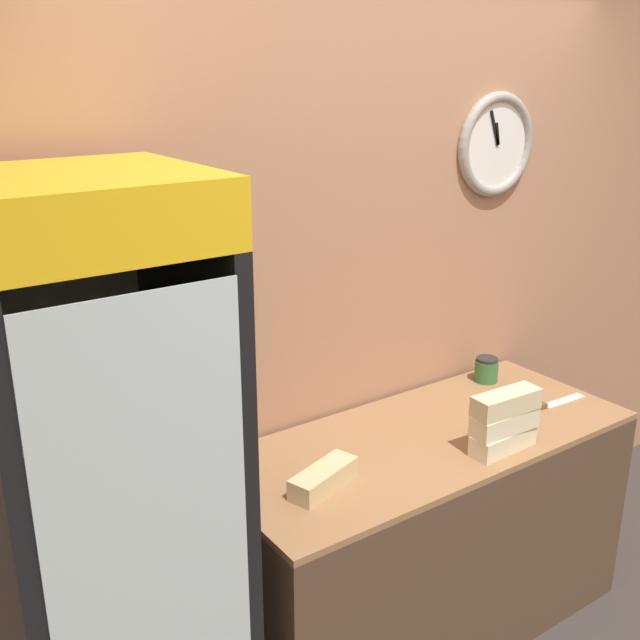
{
  "coord_description": "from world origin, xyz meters",
  "views": [
    {
      "loc": [
        -1.81,
        -0.97,
        2.22
      ],
      "look_at": [
        -0.52,
        0.87,
        1.45
      ],
      "focal_mm": 42.0,
      "sensor_mm": 36.0,
      "label": 1
    }
  ],
  "objects": [
    {
      "name": "wall_back",
      "position": [
        0.01,
        1.3,
        1.36
      ],
      "size": [
        5.2,
        0.1,
        2.7
      ],
      "color": "#AD7A5B",
      "rests_on": "ground_plane"
    },
    {
      "name": "prep_counter",
      "position": [
        0.0,
        0.9,
        0.44
      ],
      "size": [
        1.68,
        0.7,
        0.87
      ],
      "color": "#4C3828",
      "rests_on": "ground_plane"
    },
    {
      "name": "beverage_cooler",
      "position": [
        -1.25,
        0.95,
        1.07
      ],
      "size": [
        0.63,
        0.7,
        1.98
      ],
      "color": "black",
      "rests_on": "ground_plane"
    },
    {
      "name": "sandwich_stack_bottom",
      "position": [
        0.15,
        0.66,
        0.91
      ],
      "size": [
        0.28,
        0.1,
        0.08
      ],
      "color": "beige",
      "rests_on": "prep_counter"
    },
    {
      "name": "sandwich_stack_middle",
      "position": [
        0.15,
        0.66,
        0.99
      ],
      "size": [
        0.28,
        0.1,
        0.08
      ],
      "color": "beige",
      "rests_on": "sandwich_stack_bottom"
    },
    {
      "name": "sandwich_stack_top",
      "position": [
        0.15,
        0.66,
        1.07
      ],
      "size": [
        0.28,
        0.11,
        0.08
      ],
      "color": "beige",
      "rests_on": "sandwich_stack_middle"
    },
    {
      "name": "sandwich_flat_left",
      "position": [
        -0.54,
        0.82,
        0.91
      ],
      "size": [
        0.29,
        0.17,
        0.07
      ],
      "color": "tan",
      "rests_on": "prep_counter"
    },
    {
      "name": "chefs_knife",
      "position": [
        0.58,
        0.8,
        0.88
      ],
      "size": [
        0.34,
        0.06,
        0.02
      ],
      "color": "silver",
      "rests_on": "prep_counter"
    },
    {
      "name": "condiment_jar",
      "position": [
        0.57,
        1.14,
        0.93
      ],
      "size": [
        0.1,
        0.1,
        0.11
      ],
      "color": "#336B38",
      "rests_on": "prep_counter"
    }
  ]
}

